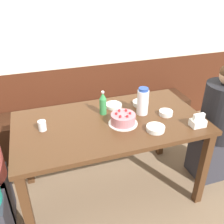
% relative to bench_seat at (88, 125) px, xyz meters
% --- Properties ---
extents(ground_plane, '(12.00, 12.00, 0.00)m').
position_rel_bench_seat_xyz_m(ground_plane, '(0.00, -0.83, -0.22)').
color(ground_plane, '#846B51').
extents(back_wall, '(4.80, 0.04, 2.50)m').
position_rel_bench_seat_xyz_m(back_wall, '(0.00, 0.22, 1.03)').
color(back_wall, '#4C2314').
rests_on(back_wall, ground_plane).
extents(bench_seat, '(2.47, 0.38, 0.44)m').
position_rel_bench_seat_xyz_m(bench_seat, '(0.00, 0.00, 0.00)').
color(bench_seat, '#381E11').
rests_on(bench_seat, ground_plane).
extents(dining_table, '(1.48, 0.80, 0.76)m').
position_rel_bench_seat_xyz_m(dining_table, '(0.00, -0.83, 0.44)').
color(dining_table, '#4C2D19').
rests_on(dining_table, ground_plane).
extents(birthday_cake, '(0.23, 0.23, 0.10)m').
position_rel_bench_seat_xyz_m(birthday_cake, '(0.08, -0.90, 0.58)').
color(birthday_cake, white).
rests_on(birthday_cake, dining_table).
extents(water_pitcher, '(0.09, 0.09, 0.23)m').
position_rel_bench_seat_xyz_m(water_pitcher, '(0.29, -0.80, 0.65)').
color(water_pitcher, white).
rests_on(water_pitcher, dining_table).
extents(soju_bottle, '(0.06, 0.06, 0.20)m').
position_rel_bench_seat_xyz_m(soju_bottle, '(-0.02, -0.70, 0.63)').
color(soju_bottle, '#388E4C').
rests_on(soju_bottle, dining_table).
extents(napkin_holder, '(0.11, 0.08, 0.11)m').
position_rel_bench_seat_xyz_m(napkin_holder, '(0.61, -1.11, 0.57)').
color(napkin_holder, white).
rests_on(napkin_holder, dining_table).
extents(bowl_soup_white, '(0.11, 0.11, 0.04)m').
position_rel_bench_seat_xyz_m(bowl_soup_white, '(0.46, -0.88, 0.55)').
color(bowl_soup_white, white).
rests_on(bowl_soup_white, dining_table).
extents(bowl_rice_small, '(0.14, 0.14, 0.03)m').
position_rel_bench_seat_xyz_m(bowl_rice_small, '(0.34, -0.65, 0.55)').
color(bowl_rice_small, white).
rests_on(bowl_rice_small, dining_table).
extents(bowl_side_dish, '(0.14, 0.14, 0.04)m').
position_rel_bench_seat_xyz_m(bowl_side_dish, '(0.28, -1.06, 0.55)').
color(bowl_side_dish, white).
rests_on(bowl_side_dish, dining_table).
extents(bowl_sauce_shallow, '(0.14, 0.14, 0.03)m').
position_rel_bench_seat_xyz_m(bowl_sauce_shallow, '(0.11, -0.61, 0.55)').
color(bowl_sauce_shallow, white).
rests_on(bowl_sauce_shallow, dining_table).
extents(glass_water_tall, '(0.06, 0.06, 0.08)m').
position_rel_bench_seat_xyz_m(glass_water_tall, '(-0.51, -0.79, 0.57)').
color(glass_water_tall, silver).
rests_on(glass_water_tall, dining_table).
extents(person_teal_shirt, '(0.34, 0.34, 1.14)m').
position_rel_bench_seat_xyz_m(person_teal_shirt, '(1.00, -0.91, 0.32)').
color(person_teal_shirt, '#33333D').
rests_on(person_teal_shirt, ground_plane).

